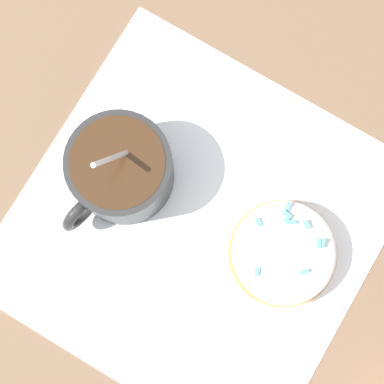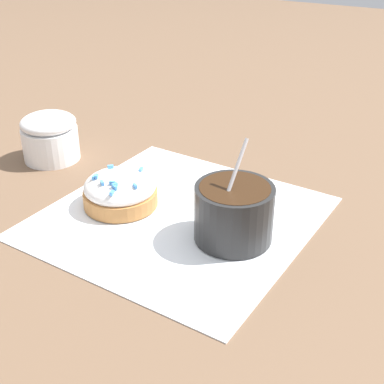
# 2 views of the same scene
# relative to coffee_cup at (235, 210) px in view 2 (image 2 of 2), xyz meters

# --- Properties ---
(ground_plane) EXTENTS (3.00, 3.00, 0.00)m
(ground_plane) POSITION_rel_coffee_cup_xyz_m (0.08, -0.01, -0.04)
(ground_plane) COLOR brown
(paper_napkin) EXTENTS (0.32, 0.32, 0.00)m
(paper_napkin) POSITION_rel_coffee_cup_xyz_m (0.08, -0.01, -0.04)
(paper_napkin) COLOR white
(paper_napkin) RESTS_ON ground_plane
(coffee_cup) EXTENTS (0.09, 0.11, 0.11)m
(coffee_cup) POSITION_rel_coffee_cup_xyz_m (0.00, 0.00, 0.00)
(coffee_cup) COLOR black
(coffee_cup) RESTS_ON paper_napkin
(frosted_pastry) EXTENTS (0.09, 0.09, 0.04)m
(frosted_pastry) POSITION_rel_coffee_cup_xyz_m (0.15, -0.00, -0.02)
(frosted_pastry) COLOR #B2753D
(frosted_pastry) RESTS_ON paper_napkin
(sugar_bowl) EXTENTS (0.08, 0.08, 0.07)m
(sugar_bowl) POSITION_rel_coffee_cup_xyz_m (0.32, -0.07, -0.00)
(sugar_bowl) COLOR white
(sugar_bowl) RESTS_ON ground_plane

